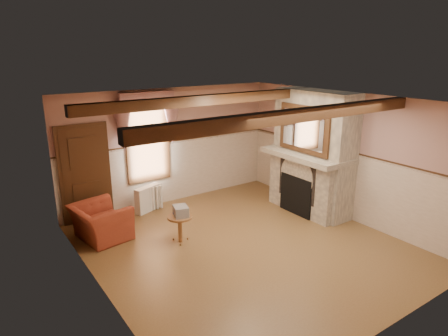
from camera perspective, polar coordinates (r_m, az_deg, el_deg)
floor at (r=7.90m, az=2.96°, el=-11.04°), size 5.50×6.00×0.01m
ceiling at (r=7.05m, az=3.30°, el=9.56°), size 5.50×6.00×0.01m
wall_back at (r=9.81m, az=-7.67°, el=3.13°), size 5.50×0.02×2.80m
wall_front at (r=5.47m, az=22.95°, el=-9.22°), size 5.50×0.02×2.80m
wall_left at (r=6.16m, az=-17.67°, el=-5.76°), size 0.02×6.00×2.80m
wall_right at (r=9.24m, az=16.76°, el=1.72°), size 0.02×6.00×2.80m
wainscot at (r=7.58m, az=3.05°, el=-6.01°), size 5.50×6.00×1.50m
chair_rail at (r=7.32m, az=3.13°, el=-0.59°), size 5.50×6.00×0.08m
firebox at (r=9.35m, az=10.52°, el=-3.76°), size 0.20×0.95×0.90m
armchair at (r=8.40m, az=-17.22°, el=-7.39°), size 1.11×1.22×0.70m
side_table at (r=7.97m, az=-6.28°, el=-8.65°), size 0.55×0.55×0.55m
book_stack at (r=7.82m, az=-6.20°, el=-6.14°), size 0.33×0.38×0.20m
radiator at (r=9.55m, az=-10.79°, el=-4.31°), size 0.72×0.42×0.60m
bowl at (r=9.10m, az=12.81°, el=2.19°), size 0.33×0.33×0.08m
mantel_clock at (r=9.59m, az=9.57°, el=3.47°), size 0.14×0.24×0.20m
oil_lamp at (r=9.65m, az=9.15°, el=3.83°), size 0.11×0.11×0.28m
candle_red at (r=8.70m, az=15.76°, el=1.60°), size 0.06×0.06×0.16m
jar_yellow at (r=9.05m, az=13.13°, el=2.22°), size 0.06×0.06×0.12m
fireplace at (r=9.37m, az=12.67°, el=2.24°), size 0.85×2.00×2.80m
mantel at (r=9.25m, az=11.89°, el=1.85°), size 1.05×2.05×0.12m
overmantel_mirror at (r=8.99m, az=11.30°, el=5.44°), size 0.06×1.44×1.04m
door at (r=9.12m, az=-19.20°, el=-0.98°), size 1.10×0.10×2.10m
window at (r=9.47m, az=-10.87°, el=4.06°), size 1.06×0.08×2.02m
window_drapes at (r=9.28m, az=-10.85°, el=7.58°), size 1.30×0.14×1.40m
ceiling_beam_front at (r=6.17m, az=10.20°, el=7.38°), size 5.50×0.18×0.20m
ceiling_beam_back at (r=8.03m, az=-2.04°, el=9.73°), size 5.50×0.18×0.20m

